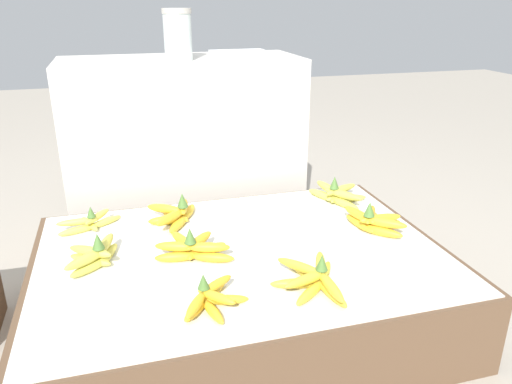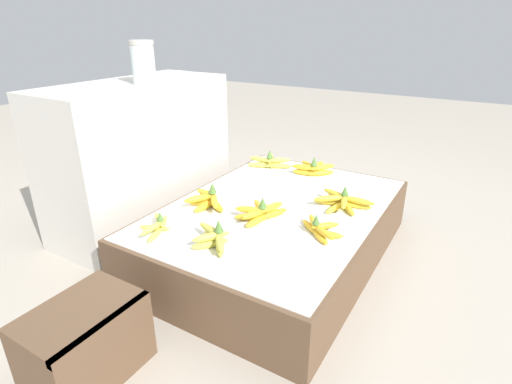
{
  "view_description": "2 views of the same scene",
  "coord_description": "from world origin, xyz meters",
  "px_view_note": "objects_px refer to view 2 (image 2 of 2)",
  "views": [
    {
      "loc": [
        -0.33,
        -1.35,
        1.0
      ],
      "look_at": [
        0.07,
        0.09,
        0.41
      ],
      "focal_mm": 35.0,
      "sensor_mm": 36.0,
      "label": 1
    },
    {
      "loc": [
        -1.48,
        -0.77,
        1.03
      ],
      "look_at": [
        0.0,
        0.11,
        0.3
      ],
      "focal_mm": 28.0,
      "sensor_mm": 36.0,
      "label": 2
    }
  ],
  "objects_px": {
    "banana_bunch_front_midright": "(342,201)",
    "banana_bunch_back_midleft": "(208,200)",
    "banana_bunch_back_left": "(157,226)",
    "banana_bunch_front_midleft": "(320,228)",
    "banana_bunch_middle_left": "(215,238)",
    "banana_bunch_middle_right": "(313,169)",
    "banana_bunch_middle_midleft": "(260,212)",
    "wooden_crate": "(86,342)",
    "foam_tray_white": "(163,74)",
    "glass_jar": "(143,62)",
    "banana_bunch_back_right": "(270,162)"
  },
  "relations": [
    {
      "from": "banana_bunch_front_midright",
      "to": "banana_bunch_back_midleft",
      "type": "distance_m",
      "value": 0.61
    },
    {
      "from": "banana_bunch_back_left",
      "to": "banana_bunch_front_midleft",
      "type": "bearing_deg",
      "value": -61.55
    },
    {
      "from": "banana_bunch_middle_left",
      "to": "banana_bunch_middle_right",
      "type": "relative_size",
      "value": 0.95
    },
    {
      "from": "banana_bunch_front_midleft",
      "to": "banana_bunch_middle_left",
      "type": "xyz_separation_m",
      "value": [
        -0.29,
        0.31,
        0.01
      ]
    },
    {
      "from": "banana_bunch_middle_left",
      "to": "banana_bunch_back_left",
      "type": "relative_size",
      "value": 0.96
    },
    {
      "from": "banana_bunch_middle_right",
      "to": "banana_bunch_back_left",
      "type": "distance_m",
      "value": 0.97
    },
    {
      "from": "banana_bunch_middle_right",
      "to": "banana_bunch_back_midleft",
      "type": "relative_size",
      "value": 0.97
    },
    {
      "from": "banana_bunch_front_midleft",
      "to": "banana_bunch_front_midright",
      "type": "distance_m",
      "value": 0.29
    },
    {
      "from": "banana_bunch_middle_midleft",
      "to": "wooden_crate",
      "type": "bearing_deg",
      "value": 168.25
    },
    {
      "from": "banana_bunch_back_left",
      "to": "wooden_crate",
      "type": "bearing_deg",
      "value": -164.02
    },
    {
      "from": "banana_bunch_back_left",
      "to": "banana_bunch_middle_midleft",
      "type": "bearing_deg",
      "value": -43.95
    },
    {
      "from": "banana_bunch_front_midleft",
      "to": "banana_bunch_middle_midleft",
      "type": "relative_size",
      "value": 0.86
    },
    {
      "from": "banana_bunch_middle_midleft",
      "to": "foam_tray_white",
      "type": "distance_m",
      "value": 1.03
    },
    {
      "from": "banana_bunch_middle_midleft",
      "to": "banana_bunch_back_midleft",
      "type": "relative_size",
      "value": 1.05
    },
    {
      "from": "banana_bunch_middle_midleft",
      "to": "banana_bunch_back_left",
      "type": "relative_size",
      "value": 1.09
    },
    {
      "from": "banana_bunch_front_midright",
      "to": "foam_tray_white",
      "type": "distance_m",
      "value": 1.2
    },
    {
      "from": "foam_tray_white",
      "to": "glass_jar",
      "type": "bearing_deg",
      "value": -151.88
    },
    {
      "from": "wooden_crate",
      "to": "foam_tray_white",
      "type": "xyz_separation_m",
      "value": [
        1.14,
        0.67,
        0.65
      ]
    },
    {
      "from": "banana_bunch_middle_right",
      "to": "banana_bunch_back_right",
      "type": "relative_size",
      "value": 0.87
    },
    {
      "from": "banana_bunch_back_left",
      "to": "glass_jar",
      "type": "distance_m",
      "value": 0.8
    },
    {
      "from": "wooden_crate",
      "to": "banana_bunch_middle_left",
      "type": "bearing_deg",
      "value": -14.97
    },
    {
      "from": "banana_bunch_middle_left",
      "to": "banana_bunch_front_midleft",
      "type": "bearing_deg",
      "value": -46.82
    },
    {
      "from": "glass_jar",
      "to": "banana_bunch_back_midleft",
      "type": "bearing_deg",
      "value": -102.74
    },
    {
      "from": "wooden_crate",
      "to": "banana_bunch_middle_right",
      "type": "height_order",
      "value": "banana_bunch_middle_right"
    },
    {
      "from": "wooden_crate",
      "to": "glass_jar",
      "type": "height_order",
      "value": "glass_jar"
    },
    {
      "from": "banana_bunch_front_midleft",
      "to": "banana_bunch_back_right",
      "type": "distance_m",
      "value": 0.83
    },
    {
      "from": "banana_bunch_front_midleft",
      "to": "banana_bunch_middle_right",
      "type": "distance_m",
      "value": 0.69
    },
    {
      "from": "banana_bunch_back_midleft",
      "to": "banana_bunch_back_right",
      "type": "height_order",
      "value": "banana_bunch_back_midleft"
    },
    {
      "from": "banana_bunch_front_midleft",
      "to": "banana_bunch_back_midleft",
      "type": "xyz_separation_m",
      "value": [
        -0.02,
        0.54,
        0.01
      ]
    },
    {
      "from": "wooden_crate",
      "to": "banana_bunch_back_right",
      "type": "bearing_deg",
      "value": 5.31
    },
    {
      "from": "banana_bunch_front_midleft",
      "to": "foam_tray_white",
      "type": "xyz_separation_m",
      "value": [
        0.35,
        1.11,
        0.49
      ]
    },
    {
      "from": "banana_bunch_front_midright",
      "to": "glass_jar",
      "type": "relative_size",
      "value": 1.4
    },
    {
      "from": "banana_bunch_middle_right",
      "to": "banana_bunch_middle_midleft",
      "type": "bearing_deg",
      "value": -177.85
    },
    {
      "from": "banana_bunch_middle_left",
      "to": "banana_bunch_back_midleft",
      "type": "relative_size",
      "value": 0.93
    },
    {
      "from": "banana_bunch_back_midleft",
      "to": "foam_tray_white",
      "type": "bearing_deg",
      "value": 56.57
    },
    {
      "from": "banana_bunch_middle_left",
      "to": "banana_bunch_middle_midleft",
      "type": "relative_size",
      "value": 0.88
    },
    {
      "from": "banana_bunch_middle_midleft",
      "to": "banana_bunch_back_right",
      "type": "height_order",
      "value": "same"
    },
    {
      "from": "glass_jar",
      "to": "banana_bunch_middle_midleft",
      "type": "bearing_deg",
      "value": -96.39
    },
    {
      "from": "banana_bunch_middle_midleft",
      "to": "foam_tray_white",
      "type": "height_order",
      "value": "foam_tray_white"
    },
    {
      "from": "banana_bunch_front_midright",
      "to": "banana_bunch_back_right",
      "type": "xyz_separation_m",
      "value": [
        0.32,
        0.55,
        0.0
      ]
    },
    {
      "from": "wooden_crate",
      "to": "banana_bunch_back_midleft",
      "type": "height_order",
      "value": "banana_bunch_back_midleft"
    },
    {
      "from": "banana_bunch_middle_midleft",
      "to": "banana_bunch_back_right",
      "type": "distance_m",
      "value": 0.68
    },
    {
      "from": "banana_bunch_middle_right",
      "to": "glass_jar",
      "type": "height_order",
      "value": "glass_jar"
    },
    {
      "from": "banana_bunch_front_midleft",
      "to": "glass_jar",
      "type": "distance_m",
      "value": 1.12
    },
    {
      "from": "banana_bunch_middle_midleft",
      "to": "foam_tray_white",
      "type": "relative_size",
      "value": 0.98
    },
    {
      "from": "wooden_crate",
      "to": "banana_bunch_back_midleft",
      "type": "xyz_separation_m",
      "value": [
        0.76,
        0.1,
        0.16
      ]
    },
    {
      "from": "banana_bunch_middle_right",
      "to": "foam_tray_white",
      "type": "height_order",
      "value": "foam_tray_white"
    },
    {
      "from": "glass_jar",
      "to": "banana_bunch_front_midleft",
      "type": "bearing_deg",
      "value": -94.45
    },
    {
      "from": "foam_tray_white",
      "to": "banana_bunch_front_midright",
      "type": "bearing_deg",
      "value": -93.32
    },
    {
      "from": "banana_bunch_back_midleft",
      "to": "banana_bunch_front_midright",
      "type": "bearing_deg",
      "value": -59.52
    }
  ]
}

